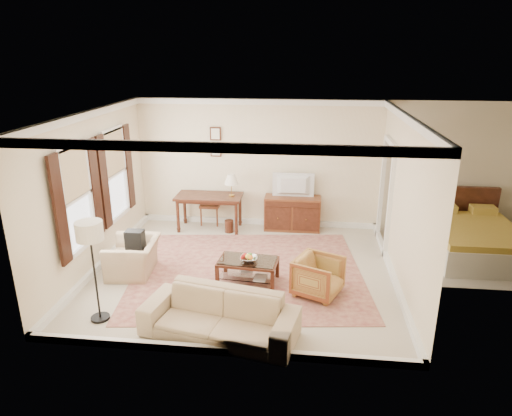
% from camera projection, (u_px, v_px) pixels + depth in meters
% --- Properties ---
extents(room_shell, '(5.51, 5.01, 2.91)m').
position_uv_depth(room_shell, '(242.00, 139.00, 7.67)').
color(room_shell, beige).
rests_on(room_shell, ground).
extents(annex_bedroom, '(3.00, 2.70, 2.90)m').
position_uv_depth(annex_bedroom, '(477.00, 241.00, 8.97)').
color(annex_bedroom, beige).
rests_on(annex_bedroom, ground).
extents(window_front, '(0.12, 1.56, 1.80)m').
position_uv_depth(window_front, '(77.00, 198.00, 7.60)').
color(window_front, '#CCB284').
rests_on(window_front, room_shell).
extents(window_rear, '(0.12, 1.56, 1.80)m').
position_uv_depth(window_rear, '(115.00, 174.00, 9.10)').
color(window_rear, '#CCB284').
rests_on(window_rear, room_shell).
extents(doorway, '(0.10, 1.12, 2.25)m').
position_uv_depth(doorway, '(385.00, 197.00, 9.24)').
color(doorway, white).
rests_on(doorway, room_shell).
extents(rug, '(4.54, 4.02, 0.01)m').
position_uv_depth(rug, '(248.00, 272.00, 8.44)').
color(rug, maroon).
rests_on(rug, room_shell).
extents(writing_desk, '(1.48, 0.74, 0.81)m').
position_uv_depth(writing_desk, '(209.00, 200.00, 10.27)').
color(writing_desk, '#4F2416').
rests_on(writing_desk, room_shell).
extents(desk_chair, '(0.53, 0.53, 1.05)m').
position_uv_depth(desk_chair, '(210.00, 202.00, 10.66)').
color(desk_chair, brown).
rests_on(desk_chair, room_shell).
extents(desk_lamp, '(0.32, 0.32, 0.50)m').
position_uv_depth(desk_lamp, '(231.00, 185.00, 10.10)').
color(desk_lamp, silver).
rests_on(desk_lamp, writing_desk).
extents(framed_prints, '(0.25, 0.04, 0.68)m').
position_uv_depth(framed_prints, '(216.00, 142.00, 10.26)').
color(framed_prints, '#4F2416').
rests_on(framed_prints, room_shell).
extents(sideboard, '(1.26, 0.48, 0.77)m').
position_uv_depth(sideboard, '(292.00, 213.00, 10.36)').
color(sideboard, brown).
rests_on(sideboard, room_shell).
extents(tv, '(0.88, 0.51, 0.12)m').
position_uv_depth(tv, '(293.00, 178.00, 10.07)').
color(tv, black).
rests_on(tv, sideboard).
extents(coffee_table, '(1.08, 0.69, 0.44)m').
position_uv_depth(coffee_table, '(248.00, 265.00, 7.98)').
color(coffee_table, '#4F2416').
rests_on(coffee_table, room_shell).
extents(fruit_bowl, '(0.42, 0.42, 0.10)m').
position_uv_depth(fruit_bowl, '(249.00, 258.00, 7.88)').
color(fruit_bowl, silver).
rests_on(fruit_bowl, coffee_table).
extents(book_a, '(0.28, 0.10, 0.38)m').
position_uv_depth(book_a, '(240.00, 269.00, 8.17)').
color(book_a, brown).
rests_on(book_a, coffee_table).
extents(book_b, '(0.28, 0.05, 0.38)m').
position_uv_depth(book_b, '(254.00, 277.00, 7.90)').
color(book_b, brown).
rests_on(book_b, coffee_table).
extents(striped_armchair, '(0.90, 0.92, 0.73)m').
position_uv_depth(striped_armchair, '(318.00, 275.00, 7.56)').
color(striped_armchair, brown).
rests_on(striped_armchair, room_shell).
extents(club_armchair, '(0.71, 1.03, 0.86)m').
position_uv_depth(club_armchair, '(133.00, 252.00, 8.28)').
color(club_armchair, tan).
rests_on(club_armchair, room_shell).
extents(backpack, '(0.27, 0.35, 0.40)m').
position_uv_depth(backpack, '(135.00, 238.00, 8.25)').
color(backpack, black).
rests_on(backpack, club_armchair).
extents(sofa, '(2.29, 1.08, 0.86)m').
position_uv_depth(sofa, '(219.00, 309.00, 6.43)').
color(sofa, tan).
rests_on(sofa, room_shell).
extents(floor_lamp, '(0.39, 0.39, 1.59)m').
position_uv_depth(floor_lamp, '(90.00, 238.00, 6.54)').
color(floor_lamp, black).
rests_on(floor_lamp, room_shell).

